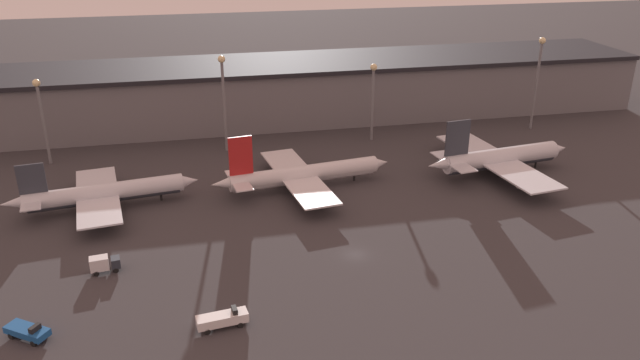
{
  "coord_description": "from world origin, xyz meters",
  "views": [
    {
      "loc": [
        -26.3,
        -92.99,
        55.74
      ],
      "look_at": [
        -1.98,
        20.54,
        6.0
      ],
      "focal_mm": 35.0,
      "sensor_mm": 36.0,
      "label": 1
    }
  ],
  "objects_px": {
    "airplane_0": "(103,194)",
    "service_vehicle_0": "(223,319)",
    "service_vehicle_1": "(104,264)",
    "service_vehicle_2": "(28,331)",
    "airplane_2": "(499,158)",
    "airplane_1": "(302,174)"
  },
  "relations": [
    {
      "from": "service_vehicle_0",
      "to": "service_vehicle_1",
      "type": "distance_m",
      "value": 26.87
    },
    {
      "from": "airplane_0",
      "to": "airplane_2",
      "type": "bearing_deg",
      "value": -7.73
    },
    {
      "from": "airplane_0",
      "to": "service_vehicle_0",
      "type": "height_order",
      "value": "airplane_0"
    },
    {
      "from": "service_vehicle_0",
      "to": "service_vehicle_2",
      "type": "height_order",
      "value": "service_vehicle_0"
    },
    {
      "from": "service_vehicle_0",
      "to": "airplane_0",
      "type": "bearing_deg",
      "value": 107.24
    },
    {
      "from": "service_vehicle_2",
      "to": "airplane_1",
      "type": "bearing_deg",
      "value": 77.35
    },
    {
      "from": "airplane_0",
      "to": "airplane_2",
      "type": "distance_m",
      "value": 87.56
    },
    {
      "from": "airplane_2",
      "to": "service_vehicle_0",
      "type": "height_order",
      "value": "airplane_2"
    },
    {
      "from": "airplane_0",
      "to": "service_vehicle_1",
      "type": "xyz_separation_m",
      "value": [
        2.48,
        -25.9,
        -1.65
      ]
    },
    {
      "from": "airplane_1",
      "to": "service_vehicle_1",
      "type": "xyz_separation_m",
      "value": [
        -39.13,
        -27.46,
        -1.6
      ]
    },
    {
      "from": "airplane_2",
      "to": "service_vehicle_1",
      "type": "xyz_separation_m",
      "value": [
        -85.07,
        -26.21,
        -2.14
      ]
    },
    {
      "from": "airplane_1",
      "to": "service_vehicle_1",
      "type": "distance_m",
      "value": 47.83
    },
    {
      "from": "service_vehicle_0",
      "to": "service_vehicle_2",
      "type": "xyz_separation_m",
      "value": [
        -27.29,
        3.19,
        -0.21
      ]
    },
    {
      "from": "airplane_2",
      "to": "service_vehicle_0",
      "type": "relative_size",
      "value": 5.04
    },
    {
      "from": "airplane_2",
      "to": "service_vehicle_2",
      "type": "relative_size",
      "value": 5.66
    },
    {
      "from": "airplane_2",
      "to": "service_vehicle_2",
      "type": "height_order",
      "value": "airplane_2"
    },
    {
      "from": "airplane_2",
      "to": "service_vehicle_1",
      "type": "relative_size",
      "value": 7.59
    },
    {
      "from": "airplane_0",
      "to": "service_vehicle_1",
      "type": "relative_size",
      "value": 7.56
    },
    {
      "from": "airplane_0",
      "to": "service_vehicle_2",
      "type": "distance_m",
      "value": 42.75
    },
    {
      "from": "airplane_0",
      "to": "service_vehicle_0",
      "type": "distance_m",
      "value": 50.05
    },
    {
      "from": "airplane_1",
      "to": "airplane_2",
      "type": "bearing_deg",
      "value": -9.48
    },
    {
      "from": "service_vehicle_1",
      "to": "service_vehicle_2",
      "type": "bearing_deg",
      "value": -126.04
    }
  ]
}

